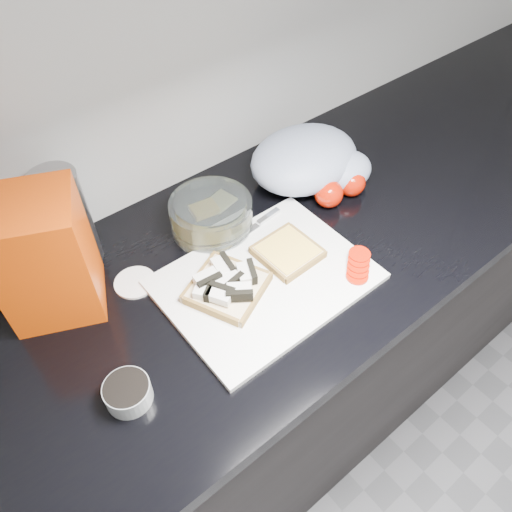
{
  "coord_description": "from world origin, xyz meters",
  "views": [
    {
      "loc": [
        -0.39,
        0.65,
        1.67
      ],
      "look_at": [
        0.02,
        1.16,
        0.95
      ],
      "focal_mm": 35.0,
      "sensor_mm": 36.0,
      "label": 1
    }
  ],
  "objects_px": {
    "glass_bowl": "(211,216)",
    "steel_canister": "(67,220)",
    "cutting_board": "(265,280)",
    "bread_bag": "(44,257)"
  },
  "relations": [
    {
      "from": "cutting_board",
      "to": "bread_bag",
      "type": "relative_size",
      "value": 1.62
    },
    {
      "from": "cutting_board",
      "to": "steel_canister",
      "type": "xyz_separation_m",
      "value": [
        -0.26,
        0.29,
        0.1
      ]
    },
    {
      "from": "glass_bowl",
      "to": "steel_canister",
      "type": "xyz_separation_m",
      "value": [
        -0.26,
        0.1,
        0.07
      ]
    },
    {
      "from": "bread_bag",
      "to": "steel_canister",
      "type": "height_order",
      "value": "bread_bag"
    },
    {
      "from": "glass_bowl",
      "to": "bread_bag",
      "type": "relative_size",
      "value": 0.72
    },
    {
      "from": "cutting_board",
      "to": "glass_bowl",
      "type": "bearing_deg",
      "value": 88.11
    },
    {
      "from": "cutting_board",
      "to": "bread_bag",
      "type": "height_order",
      "value": "bread_bag"
    },
    {
      "from": "steel_canister",
      "to": "glass_bowl",
      "type": "bearing_deg",
      "value": -20.31
    },
    {
      "from": "glass_bowl",
      "to": "steel_canister",
      "type": "bearing_deg",
      "value": 159.69
    },
    {
      "from": "glass_bowl",
      "to": "steel_canister",
      "type": "distance_m",
      "value": 0.29
    }
  ]
}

